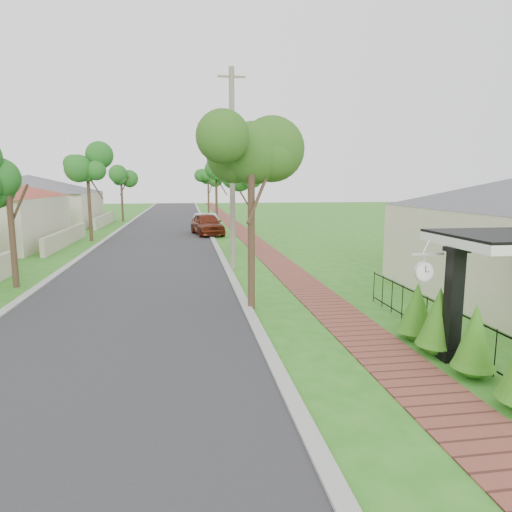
{
  "coord_description": "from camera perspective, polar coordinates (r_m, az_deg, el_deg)",
  "views": [
    {
      "loc": [
        -1.15,
        -9.86,
        3.86
      ],
      "look_at": [
        1.08,
        4.69,
        1.5
      ],
      "focal_mm": 32.0,
      "sensor_mm": 36.0,
      "label": 1
    }
  ],
  "objects": [
    {
      "name": "picket_fence",
      "position": [
        12.03,
        22.08,
        -7.63
      ],
      "size": [
        0.03,
        8.02,
        1.0
      ],
      "color": "black",
      "rests_on": "ground"
    },
    {
      "name": "near_tree",
      "position": [
        13.81,
        -0.61,
        12.69
      ],
      "size": [
        2.31,
        2.31,
        5.92
      ],
      "color": "#382619",
      "rests_on": "ground"
    },
    {
      "name": "road",
      "position": [
        30.16,
        -12.18,
        1.55
      ],
      "size": [
        7.0,
        120.0,
        0.02
      ],
      "primitive_type": "cube",
      "color": "#28282B",
      "rests_on": "ground"
    },
    {
      "name": "kerb_left",
      "position": [
        30.6,
        -19.02,
        1.37
      ],
      "size": [
        0.3,
        120.0,
        0.1
      ],
      "primitive_type": "cube",
      "color": "#9E9E99",
      "rests_on": "ground"
    },
    {
      "name": "hedge_row",
      "position": [
        10.59,
        23.99,
        -8.75
      ],
      "size": [
        0.87,
        4.56,
        1.74
      ],
      "color": "#265C12",
      "rests_on": "ground"
    },
    {
      "name": "parked_car_red",
      "position": [
        34.44,
        -6.13,
        3.98
      ],
      "size": [
        2.7,
        5.01,
        1.62
      ],
      "primitive_type": "imported",
      "rotation": [
        0.0,
        0.0,
        0.17
      ],
      "color": "#5A1D0D",
      "rests_on": "ground"
    },
    {
      "name": "parked_car_white",
      "position": [
        35.68,
        -6.23,
        4.05
      ],
      "size": [
        2.13,
        4.68,
        1.49
      ],
      "primitive_type": "imported",
      "rotation": [
        0.0,
        0.0,
        0.13
      ],
      "color": "silver",
      "rests_on": "ground"
    },
    {
      "name": "station_clock",
      "position": [
        10.79,
        20.29,
        -1.66
      ],
      "size": [
        0.76,
        0.13,
        0.64
      ],
      "color": "silver",
      "rests_on": "ground"
    },
    {
      "name": "utility_pole",
      "position": [
        20.3,
        -2.98,
        10.68
      ],
      "size": [
        1.2,
        0.24,
        8.72
      ],
      "color": "gray",
      "rests_on": "ground"
    },
    {
      "name": "porch_post",
      "position": [
        10.88,
        23.37,
        -6.24
      ],
      "size": [
        0.48,
        0.48,
        2.52
      ],
      "color": "black",
      "rests_on": "ground"
    },
    {
      "name": "street_trees",
      "position": [
        36.75,
        -11.6,
        9.98
      ],
      "size": [
        10.7,
        37.65,
        5.89
      ],
      "color": "#382619",
      "rests_on": "ground"
    },
    {
      "name": "sidewalk",
      "position": [
        30.42,
        -0.35,
        1.82
      ],
      "size": [
        1.5,
        120.0,
        0.03
      ],
      "primitive_type": "cube",
      "color": "brown",
      "rests_on": "ground"
    },
    {
      "name": "kerb_right",
      "position": [
        30.16,
        -5.24,
        1.72
      ],
      "size": [
        0.3,
        120.0,
        0.1
      ],
      "primitive_type": "cube",
      "color": "#9E9E99",
      "rests_on": "ground"
    },
    {
      "name": "far_house_grey",
      "position": [
        46.01,
        -26.38,
        6.28
      ],
      "size": [
        15.56,
        15.56,
        4.6
      ],
      "color": "beige",
      "rests_on": "ground"
    },
    {
      "name": "ground",
      "position": [
        10.65,
        -1.97,
        -12.15
      ],
      "size": [
        160.0,
        160.0,
        0.0
      ],
      "primitive_type": "plane",
      "color": "#2C731B",
      "rests_on": "ground"
    }
  ]
}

